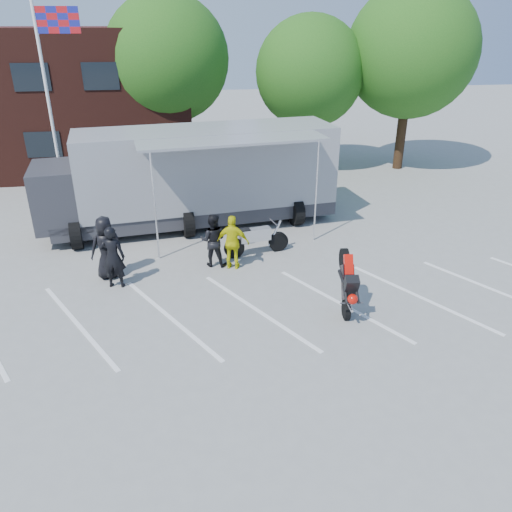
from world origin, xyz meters
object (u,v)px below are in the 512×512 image
object	(u,v)px
spectator_leather_b	(113,257)
spectator_hivis	(233,242)
flagpole	(53,86)
parked_motorcycle	(257,254)
tree_left	(167,59)
spectator_leather_c	(213,240)
stunt_bike_rider	(341,306)
tree_right	(411,52)
transporter_truck	(198,224)
spectator_leather_a	(107,248)
tree_mid	(310,72)

from	to	relation	value
spectator_leather_b	spectator_hivis	bearing A→B (deg)	-160.70
flagpole	spectator_leather_b	xyz separation A→B (m)	(2.44, -6.96, -4.09)
parked_motorcycle	tree_left	bearing A→B (deg)	1.90
tree_left	spectator_leather_b	distance (m)	13.87
spectator_leather_c	stunt_bike_rider	bearing A→B (deg)	150.78
flagpole	spectator_leather_c	xyz separation A→B (m)	(5.46, -5.96, -4.17)
tree_right	stunt_bike_rider	world-z (taller)	tree_right
transporter_truck	spectator_leather_c	size ratio (longest dim) A/B	6.61
spectator_leather_a	stunt_bike_rider	bearing A→B (deg)	139.27
tree_left	stunt_bike_rider	distance (m)	16.74
flagpole	spectator_leather_c	bearing A→B (deg)	-47.49
tree_right	spectator_leather_c	size ratio (longest dim) A/B	5.16
transporter_truck	stunt_bike_rider	world-z (taller)	transporter_truck
tree_mid	spectator_leather_b	world-z (taller)	tree_mid
tree_right	transporter_truck	bearing A→B (deg)	-148.94
parked_motorcycle	spectator_leather_b	distance (m)	4.91
stunt_bike_rider	spectator_hivis	distance (m)	4.05
tree_right	spectator_hivis	bearing A→B (deg)	-133.38
spectator_leather_b	spectator_leather_c	size ratio (longest dim) A/B	1.10
transporter_truck	spectator_leather_a	xyz separation A→B (m)	(-2.91, -4.10, 1.00)
parked_motorcycle	spectator_leather_c	world-z (taller)	spectator_leather_c
tree_left	tree_mid	distance (m)	7.10
tree_mid	transporter_truck	distance (m)	10.69
spectator_leather_a	tree_right	bearing A→B (deg)	-160.18
stunt_bike_rider	spectator_leather_c	xyz separation A→B (m)	(-3.35, 3.16, 0.88)
parked_motorcycle	spectator_leather_a	size ratio (longest dim) A/B	1.17
spectator_leather_a	spectator_hivis	xyz separation A→B (m)	(3.88, 0.05, -0.10)
spectator_hivis	tree_mid	bearing A→B (deg)	-97.92
spectator_leather_a	spectator_hivis	world-z (taller)	spectator_leather_a
stunt_bike_rider	spectator_leather_a	distance (m)	7.25
tree_left	tree_mid	world-z (taller)	tree_left
stunt_bike_rider	spectator_hivis	world-z (taller)	spectator_hivis
spectator_hivis	stunt_bike_rider	bearing A→B (deg)	150.56
parked_motorcycle	spectator_hivis	xyz separation A→B (m)	(-0.91, -0.92, 0.90)
spectator_leather_a	spectator_leather_c	distance (m)	3.29
tree_mid	parked_motorcycle	xyz separation A→B (m)	(-4.27, -10.34, -4.94)
flagpole	spectator_hivis	bearing A→B (deg)	-45.89
parked_motorcycle	stunt_bike_rider	bearing A→B (deg)	-165.80
transporter_truck	parked_motorcycle	world-z (taller)	transporter_truck
flagpole	transporter_truck	distance (m)	7.51
flagpole	spectator_leather_a	size ratio (longest dim) A/B	4.01
tree_right	flagpole	bearing A→B (deg)	-164.52
stunt_bike_rider	tree_left	bearing A→B (deg)	112.77
stunt_bike_rider	spectator_leather_c	world-z (taller)	spectator_leather_c
tree_left	spectator_hivis	world-z (taller)	tree_left
spectator_leather_a	spectator_leather_c	size ratio (longest dim) A/B	1.13
tree_mid	parked_motorcycle	size ratio (longest dim) A/B	3.28
spectator_leather_a	spectator_leather_c	bearing A→B (deg)	168.39
transporter_truck	tree_mid	bearing A→B (deg)	42.01
flagpole	tree_left	size ratio (longest dim) A/B	0.93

